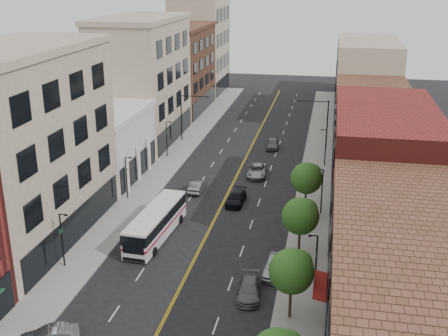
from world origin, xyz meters
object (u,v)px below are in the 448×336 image
Objects in this scene: car_parked_mid at (249,289)px; city_bus at (156,222)px; car_lane_a at (236,198)px; car_lane_b at (257,170)px; car_lane_behind at (197,186)px; car_lane_c at (273,144)px; car_parked_far at (274,266)px.

city_bus is at bearing 135.33° from car_parked_mid.
car_lane_b is (1.04, 9.57, 0.05)m from car_lane_a.
car_lane_c reaches higher than car_lane_behind.
car_lane_behind is 9.19m from car_lane_b.
city_bus is 11.78m from car_lane_a.
car_lane_c is (6.90, 18.88, 0.05)m from car_lane_behind.
city_bus is 2.63× the size of car_parked_far.
car_parked_far is at bearing -82.83° from car_lane_b.
car_parked_mid is at bearing -89.99° from car_lane_c.
city_bus is 2.61× the size of car_lane_c.
car_lane_a is (6.27, 9.93, -1.03)m from city_bus.
car_parked_mid is at bearing -35.99° from city_bus.
car_parked_far reaches higher than car_parked_mid.
car_lane_c is (-4.18, 36.51, 0.00)m from car_parked_far.
car_lane_c is at bearing 82.70° from car_lane_b.
car_parked_far is 1.03× the size of car_lane_behind.
car_parked_mid is 1.06× the size of car_lane_behind.
car_lane_behind is (-11.08, 17.62, -0.05)m from car_parked_far.
city_bus reaches higher than car_parked_far.
city_bus reaches higher than car_parked_mid.
car_lane_a is (-4.30, 18.70, 0.01)m from car_parked_mid.
city_bus is at bearing -107.83° from car_lane_c.
car_lane_b is 12.14m from car_lane_c.
car_lane_a is 0.89× the size of car_lane_b.
car_lane_b is 1.16× the size of car_lane_c.
city_bus is 13.78m from car_parked_mid.
car_lane_b reaches higher than car_lane_behind.
car_lane_behind is at bearing -136.72° from car_lane_b.
city_bus is 2.56× the size of car_parked_mid.
car_lane_behind is 20.10m from car_lane_c.
car_lane_c is (1.72, 21.69, 0.09)m from car_lane_a.
car_parked_mid is 0.88× the size of car_lane_b.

